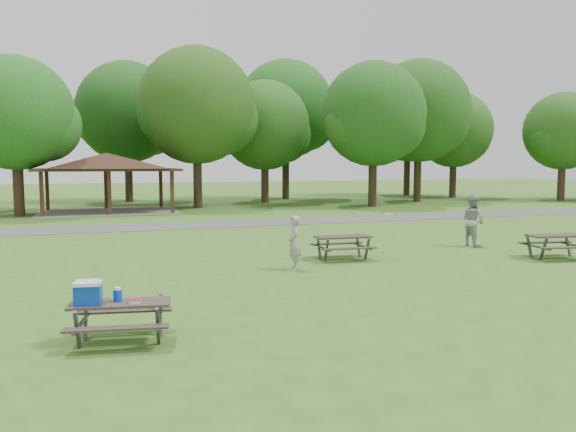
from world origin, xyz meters
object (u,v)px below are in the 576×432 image
Objects in this scene: picnic_table_near at (110,305)px; frisbee_thrower at (294,243)px; frisbee_catcher at (473,221)px; picnic_table_middle at (343,242)px.

frisbee_thrower is (5.26, 5.11, 0.12)m from picnic_table_near.
picnic_table_near is at bearing -37.75° from frisbee_thrower.
frisbee_thrower is at bearing 98.92° from frisbee_catcher.
frisbee_catcher is at bearing 113.27° from frisbee_thrower.
frisbee_thrower is (-2.12, -1.20, 0.22)m from picnic_table_middle.
picnic_table_near is 7.33m from frisbee_thrower.
frisbee_catcher is (5.76, 0.94, 0.38)m from picnic_table_middle.
picnic_table_middle is 1.20× the size of frisbee_thrower.
frisbee_thrower is at bearing -150.53° from picnic_table_middle.
picnic_table_middle is 2.45m from frisbee_thrower.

